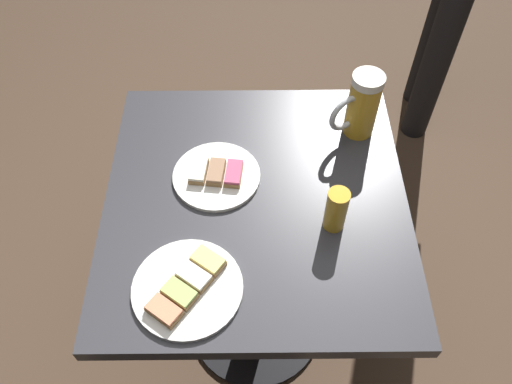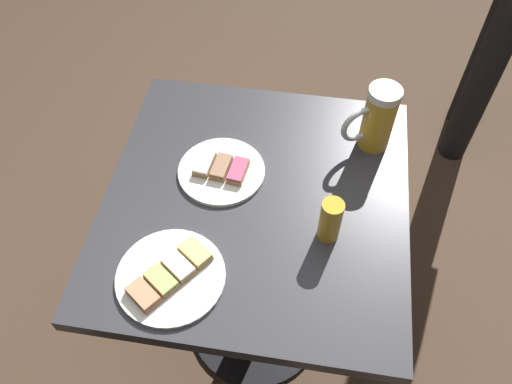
% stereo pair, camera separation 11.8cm
% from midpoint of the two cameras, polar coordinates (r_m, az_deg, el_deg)
% --- Properties ---
extents(ground_plane, '(6.00, 6.00, 0.00)m').
position_cam_midpoint_polar(ground_plane, '(1.83, -1.90, -14.38)').
color(ground_plane, '#4C3828').
extents(cafe_table, '(0.70, 0.73, 0.72)m').
position_cam_midpoint_polar(cafe_table, '(1.33, -2.54, -5.00)').
color(cafe_table, black).
rests_on(cafe_table, ground_plane).
extents(plate_near, '(0.21, 0.21, 0.03)m').
position_cam_midpoint_polar(plate_near, '(1.23, -7.12, 1.72)').
color(plate_near, white).
rests_on(plate_near, cafe_table).
extents(plate_far, '(0.23, 0.23, 0.03)m').
position_cam_midpoint_polar(plate_far, '(1.08, -10.76, -10.51)').
color(plate_far, white).
rests_on(plate_far, cafe_table).
extents(beer_mug, '(0.13, 0.10, 0.18)m').
position_cam_midpoint_polar(beer_mug, '(1.28, 8.94, 9.26)').
color(beer_mug, gold).
rests_on(beer_mug, cafe_table).
extents(beer_glass_small, '(0.05, 0.05, 0.11)m').
position_cam_midpoint_polar(beer_glass_small, '(1.11, 5.86, -2.17)').
color(beer_glass_small, gold).
rests_on(beer_glass_small, cafe_table).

